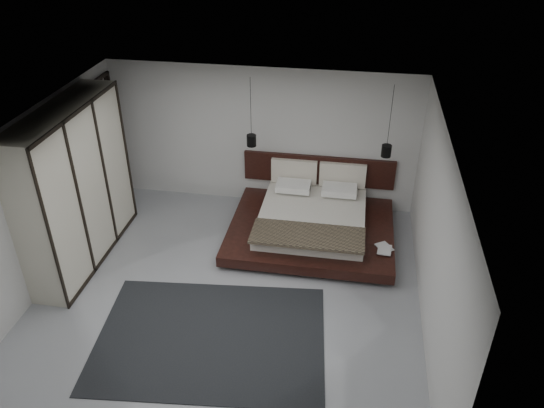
% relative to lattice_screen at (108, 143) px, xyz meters
% --- Properties ---
extents(floor, '(6.00, 6.00, 0.00)m').
position_rel_lattice_screen_xyz_m(floor, '(2.95, -2.45, -1.30)').
color(floor, '#95989D').
rests_on(floor, ground).
extents(ceiling, '(6.00, 6.00, 0.00)m').
position_rel_lattice_screen_xyz_m(ceiling, '(2.95, -2.45, 1.50)').
color(ceiling, white).
rests_on(ceiling, wall_back).
extents(wall_back, '(6.00, 0.00, 6.00)m').
position_rel_lattice_screen_xyz_m(wall_back, '(2.95, 0.55, 0.10)').
color(wall_back, beige).
rests_on(wall_back, floor).
extents(wall_front, '(6.00, 0.00, 6.00)m').
position_rel_lattice_screen_xyz_m(wall_front, '(2.95, -5.45, 0.10)').
color(wall_front, beige).
rests_on(wall_front, floor).
extents(wall_left, '(0.00, 6.00, 6.00)m').
position_rel_lattice_screen_xyz_m(wall_left, '(-0.05, -2.45, 0.10)').
color(wall_left, beige).
rests_on(wall_left, floor).
extents(wall_right, '(0.00, 6.00, 6.00)m').
position_rel_lattice_screen_xyz_m(wall_right, '(5.95, -2.45, 0.10)').
color(wall_right, beige).
rests_on(wall_right, floor).
extents(lattice_screen, '(0.05, 0.90, 2.60)m').
position_rel_lattice_screen_xyz_m(lattice_screen, '(0.00, 0.00, 0.00)').
color(lattice_screen, black).
rests_on(lattice_screen, floor).
extents(bed, '(2.96, 2.47, 1.11)m').
position_rel_lattice_screen_xyz_m(bed, '(4.08, -0.55, -1.00)').
color(bed, black).
rests_on(bed, floor).
extents(book_lower, '(0.35, 0.37, 0.03)m').
position_rel_lattice_screen_xyz_m(book_lower, '(5.30, -1.23, -1.01)').
color(book_lower, '#99724C').
rests_on(book_lower, bed).
extents(book_upper, '(0.26, 0.34, 0.02)m').
position_rel_lattice_screen_xyz_m(book_upper, '(5.28, -1.26, -0.99)').
color(book_upper, '#99724C').
rests_on(book_upper, book_lower).
extents(pendant_left, '(0.18, 0.18, 1.30)m').
position_rel_lattice_screen_xyz_m(pendant_left, '(2.86, -0.07, 0.31)').
color(pendant_left, black).
rests_on(pendant_left, ceiling).
extents(pendant_right, '(0.18, 0.18, 1.32)m').
position_rel_lattice_screen_xyz_m(pendant_right, '(5.30, -0.07, 0.30)').
color(pendant_right, black).
rests_on(pendant_right, ceiling).
extents(wardrobe, '(0.66, 2.78, 2.73)m').
position_rel_lattice_screen_xyz_m(wardrobe, '(0.25, -1.83, 0.07)').
color(wardrobe, beige).
rests_on(wardrobe, floor).
extents(rug, '(3.48, 2.64, 0.01)m').
position_rel_lattice_screen_xyz_m(rug, '(2.91, -3.44, -1.29)').
color(rug, black).
rests_on(rug, floor).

